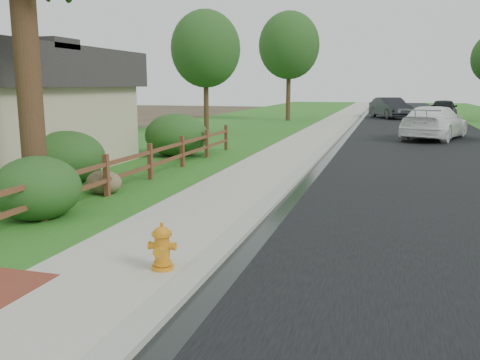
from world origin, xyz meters
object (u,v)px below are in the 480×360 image
(fire_hydrant, at_px, (162,248))
(dark_car_mid, at_px, (443,109))
(white_suv, at_px, (434,123))
(ranch_fence, at_px, (130,166))

(fire_hydrant, relative_size, dark_car_mid, 0.14)
(fire_hydrant, relative_size, white_suv, 0.12)
(ranch_fence, height_order, dark_car_mid, dark_car_mid)
(fire_hydrant, bearing_deg, white_suv, 76.00)
(ranch_fence, relative_size, dark_car_mid, 3.43)
(ranch_fence, height_order, white_suv, white_suv)
(ranch_fence, bearing_deg, fire_hydrant, -57.84)
(ranch_fence, distance_m, fire_hydrant, 6.58)
(white_suv, relative_size, dark_car_mid, 1.18)
(dark_car_mid, bearing_deg, ranch_fence, 79.76)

